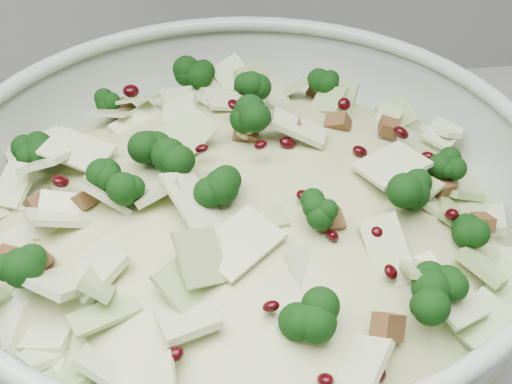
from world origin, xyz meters
TOP-DOWN VIEW (x-y plane):
  - mixing_bowl at (-0.46, 1.60)m, footprint 0.51×0.51m
  - salad at (-0.46, 1.60)m, footprint 0.54×0.54m

SIDE VIEW (x-z plane):
  - mixing_bowl at x=-0.46m, z-range 0.90..1.07m
  - salad at x=-0.46m, z-range 0.93..1.10m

